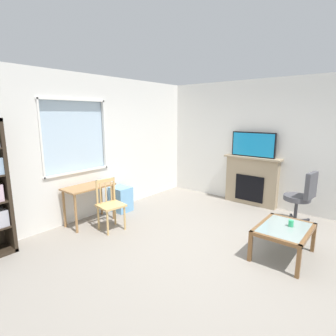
# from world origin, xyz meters

# --- Properties ---
(ground) EXTENTS (6.35, 6.03, 0.02)m
(ground) POSITION_xyz_m (0.00, 0.00, -0.01)
(ground) COLOR gray
(wall_back_with_window) EXTENTS (5.35, 0.15, 2.76)m
(wall_back_with_window) POSITION_xyz_m (0.04, 2.52, 1.36)
(wall_back_with_window) COLOR silver
(wall_back_with_window) RESTS_ON ground
(wall_right) EXTENTS (0.12, 5.23, 2.76)m
(wall_right) POSITION_xyz_m (2.74, 0.00, 1.38)
(wall_right) COLOR silver
(wall_right) RESTS_ON ground
(desk_under_window) EXTENTS (0.91, 0.48, 0.72)m
(desk_under_window) POSITION_xyz_m (-0.38, 2.17, 0.60)
(desk_under_window) COLOR #A37547
(desk_under_window) RESTS_ON ground
(wooden_chair) EXTENTS (0.47, 0.46, 0.90)m
(wooden_chair) POSITION_xyz_m (-0.31, 1.65, 0.46)
(wooden_chair) COLOR tan
(wooden_chair) RESTS_ON ground
(plastic_drawer_unit) EXTENTS (0.35, 0.40, 0.52)m
(plastic_drawer_unit) POSITION_xyz_m (0.42, 2.22, 0.26)
(plastic_drawer_unit) COLOR #72ADDB
(plastic_drawer_unit) RESTS_ON ground
(fireplace) EXTENTS (0.26, 1.26, 1.09)m
(fireplace) POSITION_xyz_m (2.58, 0.27, 0.55)
(fireplace) COLOR tan
(fireplace) RESTS_ON ground
(tv) EXTENTS (0.06, 0.97, 0.54)m
(tv) POSITION_xyz_m (2.56, 0.27, 1.37)
(tv) COLOR black
(tv) RESTS_ON fireplace
(office_chair) EXTENTS (0.57, 0.58, 1.00)m
(office_chair) POSITION_xyz_m (2.12, -0.90, 0.55)
(office_chair) COLOR #4C4C51
(office_chair) RESTS_ON ground
(coffee_table) EXTENTS (0.90, 0.67, 0.45)m
(coffee_table) POSITION_xyz_m (0.68, -1.01, 0.38)
(coffee_table) COLOR #8C9E99
(coffee_table) RESTS_ON ground
(sippy_cup) EXTENTS (0.07, 0.07, 0.09)m
(sippy_cup) POSITION_xyz_m (0.77, -1.07, 0.49)
(sippy_cup) COLOR #33B770
(sippy_cup) RESTS_ON coffee_table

